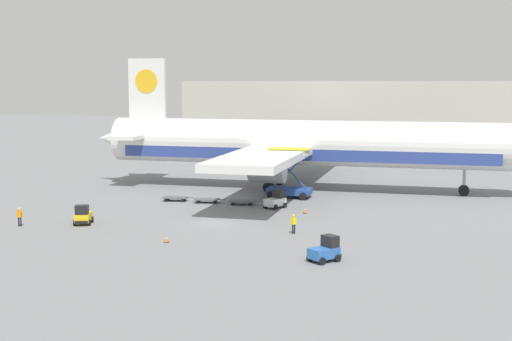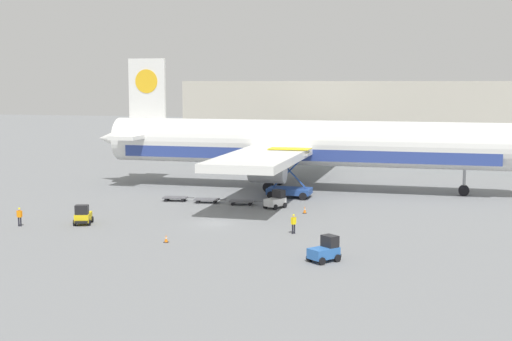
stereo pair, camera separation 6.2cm
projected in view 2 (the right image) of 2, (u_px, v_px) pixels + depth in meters
The scene contains 14 objects.
ground_plane at pixel (215, 223), 70.40m from camera, with size 400.00×400.00×0.00m, color slate.
terminal_building at pixel (442, 121), 125.08m from camera, with size 90.00×18.20×14.00m.
airplane_main at pixel (300, 145), 91.83m from camera, with size 58.05×48.05×17.00m.
scissor_lift_loader at pixel (290, 179), 85.79m from camera, with size 5.22×3.39×5.97m.
baggage_tug_foreground at pixel (325, 250), 55.45m from camera, with size 2.67×2.79×2.00m.
baggage_tug_mid at pixel (83, 216), 69.78m from camera, with size 2.23×2.75×2.00m.
baggage_tug_far at pixel (276, 200), 78.81m from camera, with size 2.46×2.81×2.00m.
baggage_dolly_lead at pixel (175, 198), 83.50m from camera, with size 3.77×1.85×0.48m.
baggage_dolly_second at pixel (207, 200), 82.22m from camera, with size 3.77×1.85×0.48m.
baggage_dolly_third at pixel (242, 201), 80.98m from camera, with size 3.77×1.85×0.48m.
ground_crew_near at pixel (294, 222), 65.45m from camera, with size 0.45×0.41×1.84m.
ground_crew_far at pixel (19, 215), 68.82m from camera, with size 0.56×0.30×1.85m.
traffic_cone_near at pixel (305, 210), 75.70m from camera, with size 0.40×0.40×0.77m.
traffic_cone_far at pixel (166, 239), 62.03m from camera, with size 0.40×0.40×0.68m.
Camera 2 is at (20.95, -66.08, 13.95)m, focal length 50.00 mm.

